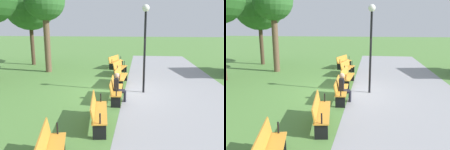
# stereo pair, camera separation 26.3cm
# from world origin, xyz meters

# --- Properties ---
(ground_plane) EXTENTS (120.00, 120.00, 0.00)m
(ground_plane) POSITION_xyz_m (0.00, 0.00, 0.00)
(ground_plane) COLOR #54843D
(path_paving) EXTENTS (27.37, 5.10, 0.01)m
(path_paving) POSITION_xyz_m (0.00, 2.75, 0.00)
(path_paving) COLOR #939399
(path_paving) RESTS_ON ground
(bench_0) EXTENTS (2.01, 0.98, 0.89)m
(bench_0) POSITION_xyz_m (-6.34, -0.92, 0.48)
(bench_0) COLOR orange
(bench_0) RESTS_ON ground
(bench_1) EXTENTS (2.01, 0.78, 0.89)m
(bench_1) POSITION_xyz_m (-3.84, -0.38, 0.48)
(bench_1) COLOR orange
(bench_1) RESTS_ON ground
(bench_2) EXTENTS (1.98, 0.58, 0.89)m
(bench_2) POSITION_xyz_m (-1.28, -0.10, 0.48)
(bench_2) COLOR orange
(bench_2) RESTS_ON ground
(bench_3) EXTENTS (1.98, 0.58, 0.89)m
(bench_3) POSITION_xyz_m (1.28, -0.10, 0.48)
(bench_3) COLOR orange
(bench_3) RESTS_ON ground
(bench_4) EXTENTS (2.01, 0.78, 0.89)m
(bench_4) POSITION_xyz_m (3.84, -0.38, 0.48)
(bench_4) COLOR orange
(bench_4) RESTS_ON ground
(person_seated) EXTENTS (0.34, 0.53, 1.20)m
(person_seated) POSITION_xyz_m (1.41, 0.05, 0.64)
(person_seated) COLOR black
(person_seated) RESTS_ON ground
(tree_0) EXTENTS (3.94, 3.94, 6.70)m
(tree_0) POSITION_xyz_m (-6.92, -7.73, 4.72)
(tree_0) COLOR #4C3828
(tree_0) RESTS_ON ground
(tree_2) EXTENTS (2.61, 2.61, 6.03)m
(tree_2) POSITION_xyz_m (-4.22, -5.32, 4.63)
(tree_2) COLOR brown
(tree_2) RESTS_ON ground
(lamp_post) EXTENTS (0.32, 0.32, 4.01)m
(lamp_post) POSITION_xyz_m (-0.00, 1.10, 2.79)
(lamp_post) COLOR black
(lamp_post) RESTS_ON ground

